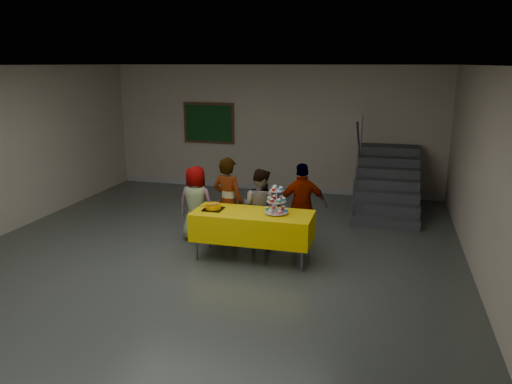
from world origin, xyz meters
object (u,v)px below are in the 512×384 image
Objects in this scene: schoolchild_d at (302,206)px; schoolchild_b at (228,202)px; schoolchild_c at (260,208)px; noticeboard at (209,123)px; cupcake_stand at (276,203)px; schoolchild_a at (196,203)px; staircase at (387,185)px; bear_cake at (213,206)px; bake_table at (253,225)px.

schoolchild_b is at bearing -6.52° from schoolchild_d.
noticeboard reaches higher than schoolchild_c.
schoolchild_d reaches higher than cupcake_stand.
schoolchild_a is 4.36m from staircase.
schoolchild_b is 4.35m from noticeboard.
schoolchild_b is 4.01m from staircase.
staircase is (2.57, 3.06, -0.28)m from schoolchild_b.
cupcake_stand is 0.75m from schoolchild_c.
staircase is at bearing 65.17° from cupcake_stand.
staircase is at bearing -106.97° from schoolchild_c.
bake_table is at bearing 1.02° from bear_cake.
bake_table is at bearing 153.41° from schoolchild_b.
schoolchild_c is at bearing 93.44° from bake_table.
schoolchild_d is at bearing 68.06° from cupcake_stand.
schoolchild_c is at bearing -6.44° from schoolchild_d.
staircase reaches higher than schoolchild_c.
bear_cake is 0.88m from schoolchild_c.
bake_table is 1.34m from schoolchild_a.
noticeboard is at bearing 110.85° from bear_cake.
bear_cake is (-1.02, -0.04, -0.11)m from cupcake_stand.
schoolchild_d is at bearing -153.88° from schoolchild_b.
schoolchild_b is 1.06× the size of schoolchild_d.
bear_cake is at bearing -69.15° from noticeboard.
staircase reaches higher than schoolchild_a.
bear_cake is 0.15× the size of staircase.
schoolchild_a is (-1.19, 0.61, 0.11)m from bake_table.
schoolchild_d is 0.60× the size of staircase.
schoolchild_b is at bearing 174.73° from schoolchild_a.
staircase is 4.55m from noticeboard.
schoolchild_a is 0.87× the size of schoolchild_b.
schoolchild_a reaches higher than bake_table.
schoolchild_c reaches higher than bake_table.
schoolchild_b reaches higher than schoolchild_d.
schoolchild_a is at bearing -13.40° from schoolchild_d.
cupcake_stand is 5.17m from noticeboard.
cupcake_stand is at bearing -58.29° from noticeboard.
staircase reaches higher than schoolchild_d.
staircase is at bearing 53.43° from bear_cake.
noticeboard is (-1.13, 3.79, 0.94)m from schoolchild_a.
staircase is at bearing -10.92° from noticeboard.
schoolchild_d is (0.29, 0.71, -0.22)m from cupcake_stand.
schoolchild_c is 1.03× the size of noticeboard.
cupcake_stand reaches higher than bear_cake.
schoolchild_d is (1.23, 0.24, -0.04)m from schoolchild_b.
schoolchild_b is (0.08, 0.52, -0.06)m from bear_cake.
bear_cake is (-0.65, -0.01, 0.27)m from bake_table.
bear_cake is at bearing 96.35° from schoolchild_b.
schoolchild_a is at bearing -73.33° from noticeboard.
schoolchild_b reaches higher than bear_cake.
bear_cake is at bearing 63.10° from schoolchild_c.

